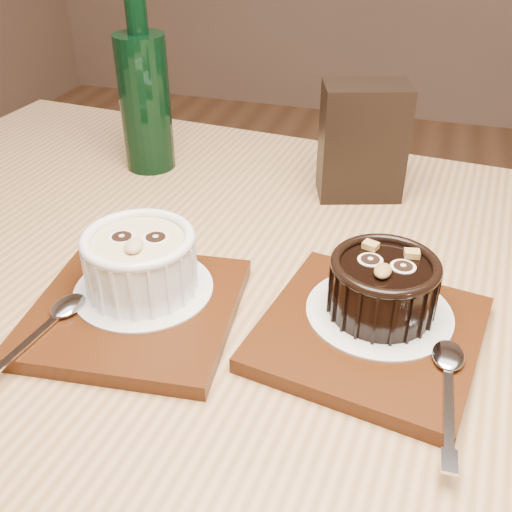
{
  "coord_description": "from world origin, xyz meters",
  "views": [
    {
      "loc": [
        0.06,
        -0.6,
        1.1
      ],
      "look_at": [
        -0.07,
        -0.19,
        0.81
      ],
      "focal_mm": 42.0,
      "sensor_mm": 36.0,
      "label": 1
    }
  ],
  "objects_px": {
    "table": "(279,372)",
    "ramekin_dark": "(383,284)",
    "tray_left": "(135,310)",
    "green_bottle": "(145,98)",
    "condiment_stand": "(362,142)",
    "tray_right": "(369,333)",
    "ramekin_white": "(140,259)"
  },
  "relations": [
    {
      "from": "tray_left",
      "to": "tray_right",
      "type": "distance_m",
      "value": 0.21
    },
    {
      "from": "tray_left",
      "to": "table",
      "type": "bearing_deg",
      "value": 25.98
    },
    {
      "from": "tray_left",
      "to": "tray_right",
      "type": "bearing_deg",
      "value": 8.32
    },
    {
      "from": "tray_left",
      "to": "tray_right",
      "type": "xyz_separation_m",
      "value": [
        0.21,
        0.03,
        0.0
      ]
    },
    {
      "from": "ramekin_dark",
      "to": "condiment_stand",
      "type": "bearing_deg",
      "value": 107.5
    },
    {
      "from": "table",
      "to": "green_bottle",
      "type": "relative_size",
      "value": 5.09
    },
    {
      "from": "tray_right",
      "to": "green_bottle",
      "type": "bearing_deg",
      "value": 140.81
    },
    {
      "from": "green_bottle",
      "to": "ramekin_dark",
      "type": "bearing_deg",
      "value": -36.51
    },
    {
      "from": "tray_right",
      "to": "ramekin_dark",
      "type": "height_order",
      "value": "ramekin_dark"
    },
    {
      "from": "table",
      "to": "tray_left",
      "type": "bearing_deg",
      "value": -154.02
    },
    {
      "from": "green_bottle",
      "to": "tray_right",
      "type": "bearing_deg",
      "value": -39.19
    },
    {
      "from": "condiment_stand",
      "to": "green_bottle",
      "type": "relative_size",
      "value": 0.57
    },
    {
      "from": "table",
      "to": "tray_left",
      "type": "xyz_separation_m",
      "value": [
        -0.12,
        -0.06,
        0.1
      ]
    },
    {
      "from": "ramekin_white",
      "to": "ramekin_dark",
      "type": "distance_m",
      "value": 0.22
    },
    {
      "from": "tray_right",
      "to": "condiment_stand",
      "type": "relative_size",
      "value": 1.29
    },
    {
      "from": "table",
      "to": "tray_right",
      "type": "height_order",
      "value": "tray_right"
    },
    {
      "from": "ramekin_dark",
      "to": "green_bottle",
      "type": "bearing_deg",
      "value": 148.03
    },
    {
      "from": "tray_left",
      "to": "condiment_stand",
      "type": "bearing_deg",
      "value": 63.12
    },
    {
      "from": "table",
      "to": "ramekin_dark",
      "type": "distance_m",
      "value": 0.17
    },
    {
      "from": "green_bottle",
      "to": "ramekin_white",
      "type": "bearing_deg",
      "value": -65.69
    },
    {
      "from": "table",
      "to": "condiment_stand",
      "type": "bearing_deg",
      "value": 82.21
    },
    {
      "from": "ramekin_white",
      "to": "condiment_stand",
      "type": "relative_size",
      "value": 0.74
    },
    {
      "from": "condiment_stand",
      "to": "green_bottle",
      "type": "xyz_separation_m",
      "value": [
        -0.29,
        0.0,
        0.03
      ]
    },
    {
      "from": "tray_right",
      "to": "green_bottle",
      "type": "xyz_separation_m",
      "value": [
        -0.34,
        0.28,
        0.09
      ]
    },
    {
      "from": "table",
      "to": "green_bottle",
      "type": "distance_m",
      "value": 0.4
    },
    {
      "from": "table",
      "to": "condiment_stand",
      "type": "distance_m",
      "value": 0.3
    },
    {
      "from": "tray_left",
      "to": "green_bottle",
      "type": "bearing_deg",
      "value": 112.95
    },
    {
      "from": "tray_right",
      "to": "table",
      "type": "bearing_deg",
      "value": 161.88
    },
    {
      "from": "ramekin_dark",
      "to": "condiment_stand",
      "type": "height_order",
      "value": "condiment_stand"
    },
    {
      "from": "ramekin_white",
      "to": "ramekin_dark",
      "type": "relative_size",
      "value": 1.09
    },
    {
      "from": "tray_left",
      "to": "ramekin_dark",
      "type": "height_order",
      "value": "ramekin_dark"
    },
    {
      "from": "ramekin_white",
      "to": "ramekin_dark",
      "type": "xyz_separation_m",
      "value": [
        0.22,
        0.03,
        -0.0
      ]
    }
  ]
}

